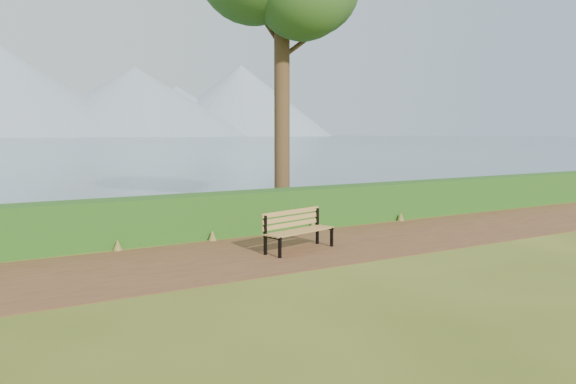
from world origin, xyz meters
TOP-DOWN VIEW (x-y plane):
  - ground at (0.00, 0.00)m, footprint 140.00×140.00m
  - path at (0.00, 0.30)m, footprint 40.00×3.40m
  - hedge at (0.00, 2.60)m, footprint 32.00×0.85m
  - bench at (-0.02, 0.21)m, footprint 1.73×0.89m

SIDE VIEW (x-z plane):
  - ground at x=0.00m, z-range 0.00..0.00m
  - path at x=0.00m, z-range 0.00..0.01m
  - bench at x=-0.02m, z-range 0.06..0.90m
  - hedge at x=0.00m, z-range 0.00..1.00m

